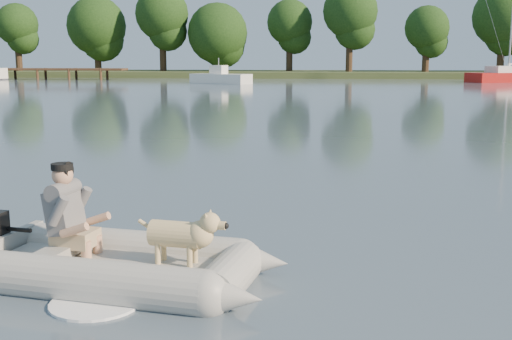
# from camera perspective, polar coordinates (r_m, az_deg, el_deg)

# --- Properties ---
(water) EXTENTS (160.00, 160.00, 0.00)m
(water) POSITION_cam_1_polar(r_m,az_deg,el_deg) (6.41, -3.95, -9.41)
(water) COLOR slate
(water) RESTS_ON ground
(shore_bank) EXTENTS (160.00, 12.00, 0.70)m
(shore_bank) POSITION_cam_1_polar(r_m,az_deg,el_deg) (67.98, 5.03, 8.45)
(shore_bank) COLOR #47512D
(shore_bank) RESTS_ON water
(dock) EXTENTS (18.00, 2.00, 1.04)m
(dock) POSITION_cam_1_polar(r_m,az_deg,el_deg) (63.97, -19.35, 8.07)
(dock) COLOR #4C331E
(dock) RESTS_ON water
(treeline) EXTENTS (93.20, 7.35, 9.31)m
(treeline) POSITION_cam_1_polar(r_m,az_deg,el_deg) (67.55, 12.83, 12.59)
(treeline) COLOR #332316
(treeline) RESTS_ON shore_bank
(dinghy) EXTENTS (4.51, 3.51, 1.20)m
(dinghy) POSITION_cam_1_polar(r_m,az_deg,el_deg) (6.28, -12.00, -5.24)
(dinghy) COLOR #A1A29D
(dinghy) RESTS_ON water
(man) EXTENTS (0.70, 0.63, 0.93)m
(man) POSITION_cam_1_polar(r_m,az_deg,el_deg) (6.57, -16.55, -3.27)
(man) COLOR slate
(man) RESTS_ON dinghy
(dog) EXTENTS (0.84, 0.41, 0.53)m
(dog) POSITION_cam_1_polar(r_m,az_deg,el_deg) (6.10, -7.11, -6.09)
(dog) COLOR tan
(dog) RESTS_ON dinghy
(motorboat) EXTENTS (5.32, 3.80, 2.10)m
(motorboat) POSITION_cam_1_polar(r_m,az_deg,el_deg) (51.18, -3.15, 8.75)
(motorboat) COLOR white
(motorboat) RESTS_ON water
(sailboat) EXTENTS (8.21, 5.36, 10.90)m
(sailboat) POSITION_cam_1_polar(r_m,az_deg,el_deg) (58.45, 21.82, 7.74)
(sailboat) COLOR #AB1613
(sailboat) RESTS_ON water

